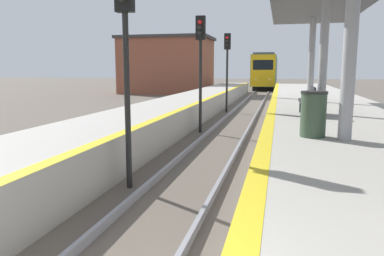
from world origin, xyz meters
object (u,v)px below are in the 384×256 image
(train, at_px, (266,71))
(trash_bin, at_px, (313,114))
(signal_mid, at_px, (200,52))
(signal_near, at_px, (125,36))
(signal_far, at_px, (227,58))
(bench, at_px, (308,100))

(train, distance_m, trash_bin, 43.60)
(signal_mid, bearing_deg, trash_bin, -57.44)
(signal_near, bearing_deg, signal_far, 89.81)
(signal_mid, xyz_separation_m, trash_bin, (3.78, -5.92, -1.63))
(train, xyz_separation_m, signal_far, (-1.09, -30.33, 0.93))
(signal_near, relative_size, bench, 2.77)
(train, relative_size, signal_near, 4.18)
(signal_near, bearing_deg, train, 88.54)
(signal_near, bearing_deg, bench, 54.39)
(signal_mid, relative_size, bench, 2.77)
(train, relative_size, trash_bin, 18.84)
(bench, bearing_deg, signal_near, -125.61)
(train, relative_size, bench, 11.58)
(signal_near, height_order, bench, signal_near)
(trash_bin, xyz_separation_m, bench, (0.19, 4.21, -0.02))
(train, height_order, trash_bin, train)
(signal_far, bearing_deg, trash_bin, -74.16)
(train, relative_size, signal_far, 4.18)
(signal_far, relative_size, trash_bin, 4.50)
(train, xyz_separation_m, trash_bin, (2.65, -43.51, -0.70))
(train, height_order, signal_near, signal_near)
(train, distance_m, bench, 39.41)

